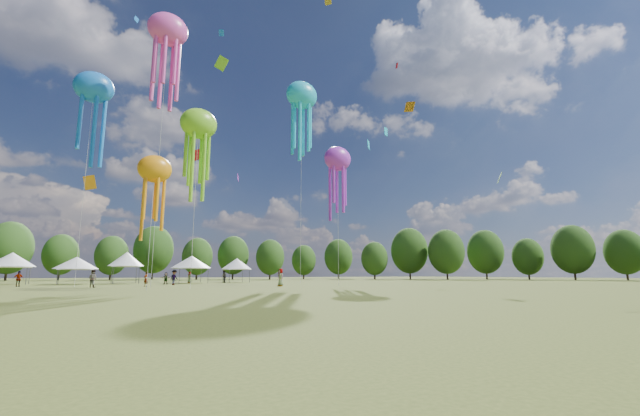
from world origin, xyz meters
TOP-DOWN VIEW (x-y plane):
  - ground at (0.00, 0.00)m, footprint 300.00×300.00m
  - spectator_near at (-9.58, 37.25)m, footprint 1.07×1.05m
  - spectators_far at (1.43, 44.78)m, footprint 26.13×22.70m
  - festival_tents at (-4.67, 54.21)m, footprint 34.83×10.42m
  - show_kites at (4.90, 37.37)m, footprint 33.70×20.71m
  - small_kites at (-1.16, 43.01)m, footprint 78.12×60.97m
  - treeline at (-3.87, 62.51)m, footprint 201.57×95.24m

SIDE VIEW (x-z plane):
  - ground at x=0.00m, z-range 0.00..0.00m
  - spectator_near at x=-9.58m, z-range 0.00..1.74m
  - spectators_far at x=1.43m, z-range -0.08..1.85m
  - festival_tents at x=-4.67m, z-range 0.86..5.30m
  - treeline at x=-3.87m, z-range -0.17..13.26m
  - show_kites at x=4.90m, z-range 5.55..37.81m
  - small_kites at x=-1.16m, z-range 7.79..50.98m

